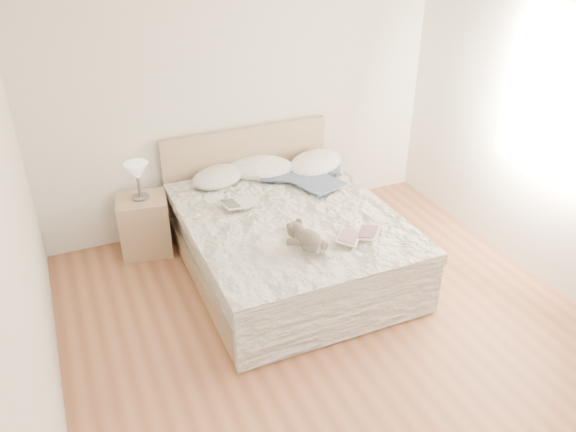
{
  "coord_description": "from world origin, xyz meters",
  "views": [
    {
      "loc": [
        -1.69,
        -2.7,
        2.94
      ],
      "look_at": [
        -0.04,
        1.05,
        0.62
      ],
      "focal_mm": 35.0,
      "sensor_mm": 36.0,
      "label": 1
    }
  ],
  "objects_px": {
    "photo_book": "(239,204)",
    "childrens_book": "(358,236)",
    "table_lamp": "(137,173)",
    "bed": "(286,238)",
    "teddy_bear": "(308,246)",
    "nightstand": "(145,225)"
  },
  "relations": [
    {
      "from": "table_lamp",
      "to": "childrens_book",
      "type": "distance_m",
      "value": 2.06
    },
    {
      "from": "childrens_book",
      "to": "teddy_bear",
      "type": "relative_size",
      "value": 1.14
    },
    {
      "from": "photo_book",
      "to": "childrens_book",
      "type": "relative_size",
      "value": 0.88
    },
    {
      "from": "bed",
      "to": "teddy_bear",
      "type": "bearing_deg",
      "value": -99.34
    },
    {
      "from": "table_lamp",
      "to": "bed",
      "type": "bearing_deg",
      "value": -36.04
    },
    {
      "from": "table_lamp",
      "to": "teddy_bear",
      "type": "bearing_deg",
      "value": -56.05
    },
    {
      "from": "bed",
      "to": "nightstand",
      "type": "bearing_deg",
      "value": 144.35
    },
    {
      "from": "table_lamp",
      "to": "teddy_bear",
      "type": "relative_size",
      "value": 1.11
    },
    {
      "from": "bed",
      "to": "teddy_bear",
      "type": "height_order",
      "value": "bed"
    },
    {
      "from": "photo_book",
      "to": "teddy_bear",
      "type": "relative_size",
      "value": 1.0
    },
    {
      "from": "nightstand",
      "to": "childrens_book",
      "type": "height_order",
      "value": "childrens_book"
    },
    {
      "from": "photo_book",
      "to": "table_lamp",
      "type": "bearing_deg",
      "value": 134.34
    },
    {
      "from": "bed",
      "to": "table_lamp",
      "type": "distance_m",
      "value": 1.45
    },
    {
      "from": "photo_book",
      "to": "teddy_bear",
      "type": "xyz_separation_m",
      "value": [
        0.24,
        -0.88,
        0.02
      ]
    },
    {
      "from": "photo_book",
      "to": "childrens_book",
      "type": "distance_m",
      "value": 1.11
    },
    {
      "from": "teddy_bear",
      "to": "table_lamp",
      "type": "bearing_deg",
      "value": 101.67
    },
    {
      "from": "bed",
      "to": "childrens_book",
      "type": "relative_size",
      "value": 6.05
    },
    {
      "from": "photo_book",
      "to": "childrens_book",
      "type": "bearing_deg",
      "value": -59.72
    },
    {
      "from": "photo_book",
      "to": "childrens_book",
      "type": "height_order",
      "value": "same"
    },
    {
      "from": "photo_book",
      "to": "bed",
      "type": "bearing_deg",
      "value": -38.91
    },
    {
      "from": "bed",
      "to": "photo_book",
      "type": "xyz_separation_m",
      "value": [
        -0.35,
        0.21,
        0.32
      ]
    },
    {
      "from": "table_lamp",
      "to": "photo_book",
      "type": "bearing_deg",
      "value": -38.08
    }
  ]
}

